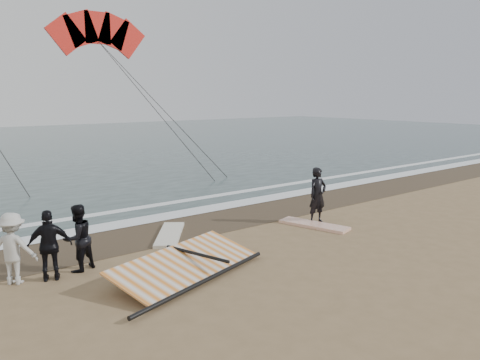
# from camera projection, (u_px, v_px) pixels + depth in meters

# --- Properties ---
(ground) EXTENTS (120.00, 120.00, 0.00)m
(ground) POSITION_uv_depth(u_px,v_px,m) (306.00, 258.00, 12.05)
(ground) COLOR #8C704C
(ground) RESTS_ON ground
(sea) EXTENTS (120.00, 54.00, 0.02)m
(sea) POSITION_uv_depth(u_px,v_px,m) (11.00, 147.00, 37.70)
(sea) COLOR #233838
(sea) RESTS_ON ground
(wet_sand) EXTENTS (120.00, 2.80, 0.01)m
(wet_sand) POSITION_uv_depth(u_px,v_px,m) (208.00, 221.00, 15.55)
(wet_sand) COLOR #4C3D2B
(wet_sand) RESTS_ON ground
(foam_near) EXTENTS (120.00, 0.90, 0.01)m
(foam_near) POSITION_uv_depth(u_px,v_px,m) (186.00, 212.00, 16.63)
(foam_near) COLOR white
(foam_near) RESTS_ON sea
(foam_far) EXTENTS (120.00, 0.45, 0.01)m
(foam_far) POSITION_uv_depth(u_px,v_px,m) (163.00, 204.00, 17.95)
(foam_far) COLOR white
(foam_far) RESTS_ON sea
(man_main) EXTENTS (0.71, 0.50, 1.84)m
(man_main) POSITION_uv_depth(u_px,v_px,m) (318.00, 195.00, 15.25)
(man_main) COLOR black
(man_main) RESTS_ON ground
(board_white) EXTENTS (1.22, 2.35, 0.09)m
(board_white) POSITION_uv_depth(u_px,v_px,m) (314.00, 225.00, 14.97)
(board_white) COLOR white
(board_white) RESTS_ON ground
(board_cream) EXTENTS (1.94, 2.31, 0.10)m
(board_cream) POSITION_uv_depth(u_px,v_px,m) (170.00, 235.00, 13.91)
(board_cream) COLOR silver
(board_cream) RESTS_ON ground
(trio_cluster) EXTENTS (2.47, 1.20, 1.63)m
(trio_cluster) POSITION_uv_depth(u_px,v_px,m) (44.00, 244.00, 10.59)
(trio_cluster) COLOR black
(trio_cluster) RESTS_ON ground
(sail_rig) EXTENTS (4.20, 2.73, 0.50)m
(sail_rig) POSITION_uv_depth(u_px,v_px,m) (181.00, 266.00, 10.95)
(sail_rig) COLOR black
(sail_rig) RESTS_ON ground
(kite_red) EXTENTS (7.27, 5.99, 13.98)m
(kite_red) POSITION_uv_depth(u_px,v_px,m) (98.00, 37.00, 29.85)
(kite_red) COLOR red
(kite_red) RESTS_ON ground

